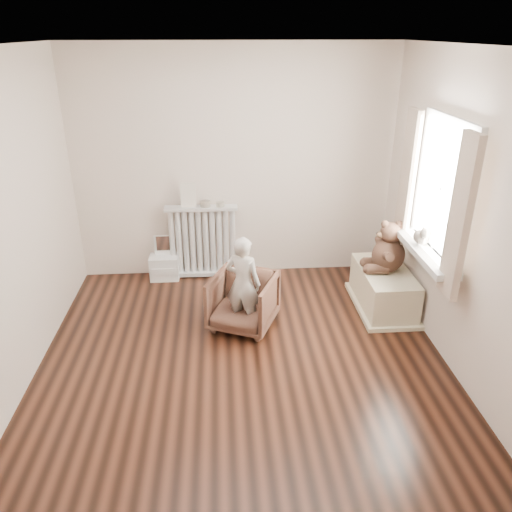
{
  "coord_description": "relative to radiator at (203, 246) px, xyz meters",
  "views": [
    {
      "loc": [
        -0.15,
        -3.71,
        2.7
      ],
      "look_at": [
        0.15,
        0.45,
        0.8
      ],
      "focal_mm": 35.0,
      "sensor_mm": 36.0,
      "label": 1
    }
  ],
  "objects": [
    {
      "name": "window",
      "position": [
        2.15,
        -1.38,
        1.06
      ],
      "size": [
        0.03,
        0.9,
        1.1
      ],
      "primitive_type": "cube",
      "color": "white",
      "rests_on": "right_wall"
    },
    {
      "name": "radiator",
      "position": [
        0.0,
        0.0,
        0.0
      ],
      "size": [
        0.83,
        0.16,
        0.87
      ],
      "primitive_type": "cube",
      "color": "silver",
      "rests_on": "floor"
    },
    {
      "name": "armchair",
      "position": [
        0.42,
        -1.14,
        -0.12
      ],
      "size": [
        0.77,
        0.78,
        0.55
      ],
      "primitive_type": "imported",
      "rotation": [
        0.0,
        0.0,
        -0.41
      ],
      "color": "brown",
      "rests_on": "floor"
    },
    {
      "name": "curtain_left",
      "position": [
        2.04,
        -1.95,
        1.0
      ],
      "size": [
        0.06,
        0.26,
        1.3
      ],
      "primitive_type": "cube",
      "color": "beige",
      "rests_on": "right_wall"
    },
    {
      "name": "left_wall",
      "position": [
        -1.41,
        -1.68,
        0.91
      ],
      "size": [
        0.02,
        3.6,
        2.6
      ],
      "primitive_type": "cube",
      "color": "silver",
      "rests_on": "ground"
    },
    {
      "name": "tin_a",
      "position": [
        0.05,
        0.0,
        0.51
      ],
      "size": [
        0.11,
        0.11,
        0.07
      ],
      "primitive_type": "cylinder",
      "color": "#A59E8C",
      "rests_on": "radiator"
    },
    {
      "name": "toy_vanity",
      "position": [
        -0.46,
        -0.03,
        -0.11
      ],
      "size": [
        0.33,
        0.24,
        0.52
      ],
      "primitive_type": "cube",
      "color": "silver",
      "rests_on": "floor"
    },
    {
      "name": "window_sill",
      "position": [
        2.06,
        -1.38,
        0.48
      ],
      "size": [
        0.22,
        1.1,
        0.06
      ],
      "primitive_type": "cube",
      "color": "silver",
      "rests_on": "right_wall"
    },
    {
      "name": "floor",
      "position": [
        0.39,
        -1.68,
        -0.39
      ],
      "size": [
        3.6,
        3.6,
        0.01
      ],
      "primitive_type": "cube",
      "color": "black",
      "rests_on": "ground"
    },
    {
      "name": "toy_bench",
      "position": [
        1.91,
        -0.88,
        -0.19
      ],
      "size": [
        0.48,
        0.92,
        0.43
      ],
      "primitive_type": "cube",
      "color": "beige",
      "rests_on": "floor"
    },
    {
      "name": "teddy_bear",
      "position": [
        1.92,
        -0.87,
        0.28
      ],
      "size": [
        0.46,
        0.37,
        0.54
      ],
      "primitive_type": null,
      "rotation": [
        0.0,
        0.0,
        -0.07
      ],
      "color": "#382218",
      "rests_on": "toy_bench"
    },
    {
      "name": "plush_cat",
      "position": [
        2.05,
        -1.3,
        0.61
      ],
      "size": [
        0.18,
        0.25,
        0.19
      ],
      "primitive_type": null,
      "rotation": [
        0.0,
        0.0,
        -0.19
      ],
      "color": "#6F655C",
      "rests_on": "window_sill"
    },
    {
      "name": "front_wall",
      "position": [
        0.39,
        -3.48,
        0.91
      ],
      "size": [
        3.6,
        0.02,
        2.6
      ],
      "primitive_type": "cube",
      "color": "silver",
      "rests_on": "ground"
    },
    {
      "name": "child",
      "position": [
        0.42,
        -1.19,
        0.11
      ],
      "size": [
        0.41,
        0.35,
        0.95
      ],
      "primitive_type": "imported",
      "rotation": [
        0.0,
        0.0,
        2.74
      ],
      "color": "beige",
      "rests_on": "armchair"
    },
    {
      "name": "right_wall",
      "position": [
        2.19,
        -1.68,
        0.91
      ],
      "size": [
        0.02,
        3.6,
        2.6
      ],
      "primitive_type": "cube",
      "color": "silver",
      "rests_on": "ground"
    },
    {
      "name": "tin_b",
      "position": [
        0.22,
        0.0,
        0.51
      ],
      "size": [
        0.09,
        0.09,
        0.05
      ],
      "primitive_type": "cylinder",
      "color": "#A59E8C",
      "rests_on": "radiator"
    },
    {
      "name": "back_wall",
      "position": [
        0.39,
        0.12,
        0.91
      ],
      "size": [
        3.6,
        0.02,
        2.6
      ],
      "primitive_type": "cube",
      "color": "silver",
      "rests_on": "ground"
    },
    {
      "name": "ceiling",
      "position": [
        0.39,
        -1.68,
        2.21
      ],
      "size": [
        3.6,
        3.6,
        0.01
      ],
      "primitive_type": "cube",
      "color": "white",
      "rests_on": "ground"
    },
    {
      "name": "curtain_right",
      "position": [
        2.04,
        -0.81,
        1.0
      ],
      "size": [
        0.06,
        0.26,
        1.3
      ],
      "primitive_type": "cube",
      "color": "beige",
      "rests_on": "right_wall"
    },
    {
      "name": "paper_doll",
      "position": [
        -0.14,
        0.0,
        0.62
      ],
      "size": [
        0.17,
        0.02,
        0.28
      ],
      "primitive_type": "cube",
      "color": "beige",
      "rests_on": "radiator"
    }
  ]
}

